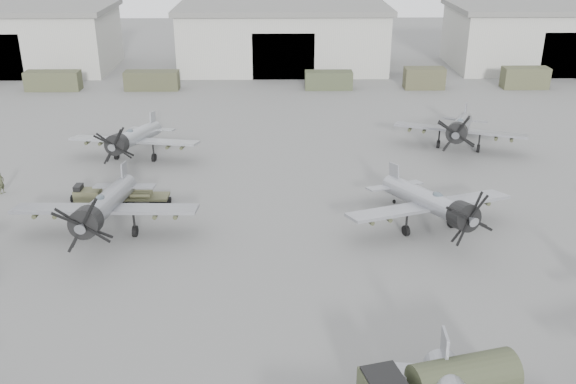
{
  "coord_description": "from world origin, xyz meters",
  "views": [
    {
      "loc": [
        -0.84,
        -28.57,
        20.08
      ],
      "look_at": [
        -0.15,
        11.9,
        2.5
      ],
      "focal_mm": 40.0,
      "sensor_mm": 36.0,
      "label": 1
    }
  ],
  "objects_px": {
    "aircraft_mid_2": "(432,203)",
    "tug_trailer": "(108,196)",
    "aircraft_far_1": "(460,128)",
    "ground_crew": "(1,183)",
    "aircraft_mid_1": "(104,206)",
    "aircraft_far_0": "(133,138)"
  },
  "relations": [
    {
      "from": "tug_trailer",
      "to": "ground_crew",
      "type": "height_order",
      "value": "ground_crew"
    },
    {
      "from": "aircraft_mid_1",
      "to": "aircraft_mid_2",
      "type": "xyz_separation_m",
      "value": [
        22.0,
        0.35,
        -0.09
      ]
    },
    {
      "from": "aircraft_mid_2",
      "to": "tug_trailer",
      "type": "distance_m",
      "value": 23.92
    },
    {
      "from": "aircraft_mid_2",
      "to": "ground_crew",
      "type": "bearing_deg",
      "value": 148.35
    },
    {
      "from": "aircraft_mid_2",
      "to": "aircraft_far_1",
      "type": "xyz_separation_m",
      "value": [
        6.26,
        16.5,
        0.02
      ]
    },
    {
      "from": "tug_trailer",
      "to": "ground_crew",
      "type": "relative_size",
      "value": 4.06
    },
    {
      "from": "aircraft_mid_2",
      "to": "ground_crew",
      "type": "height_order",
      "value": "aircraft_mid_2"
    },
    {
      "from": "aircraft_far_0",
      "to": "tug_trailer",
      "type": "bearing_deg",
      "value": -81.63
    },
    {
      "from": "aircraft_mid_1",
      "to": "aircraft_far_1",
      "type": "bearing_deg",
      "value": 32.39
    },
    {
      "from": "aircraft_mid_2",
      "to": "ground_crew",
      "type": "relative_size",
      "value": 6.74
    },
    {
      "from": "aircraft_mid_1",
      "to": "aircraft_mid_2",
      "type": "bearing_deg",
      "value": 2.49
    },
    {
      "from": "aircraft_mid_2",
      "to": "tug_trailer",
      "type": "bearing_deg",
      "value": 148.07
    },
    {
      "from": "aircraft_mid_1",
      "to": "aircraft_far_0",
      "type": "xyz_separation_m",
      "value": [
        -1.09,
        14.65,
        -0.17
      ]
    },
    {
      "from": "tug_trailer",
      "to": "ground_crew",
      "type": "bearing_deg",
      "value": 169.8
    },
    {
      "from": "aircraft_mid_1",
      "to": "aircraft_far_0",
      "type": "relative_size",
      "value": 1.07
    },
    {
      "from": "aircraft_mid_2",
      "to": "tug_trailer",
      "type": "height_order",
      "value": "aircraft_mid_2"
    },
    {
      "from": "aircraft_far_1",
      "to": "tug_trailer",
      "type": "distance_m",
      "value": 31.6
    },
    {
      "from": "aircraft_far_1",
      "to": "ground_crew",
      "type": "height_order",
      "value": "aircraft_far_1"
    },
    {
      "from": "aircraft_mid_1",
      "to": "tug_trailer",
      "type": "relative_size",
      "value": 1.74
    },
    {
      "from": "aircraft_mid_1",
      "to": "ground_crew",
      "type": "height_order",
      "value": "aircraft_mid_1"
    },
    {
      "from": "aircraft_mid_2",
      "to": "aircraft_far_0",
      "type": "bearing_deg",
      "value": 129.25
    },
    {
      "from": "aircraft_far_1",
      "to": "ground_crew",
      "type": "bearing_deg",
      "value": -146.01
    }
  ]
}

